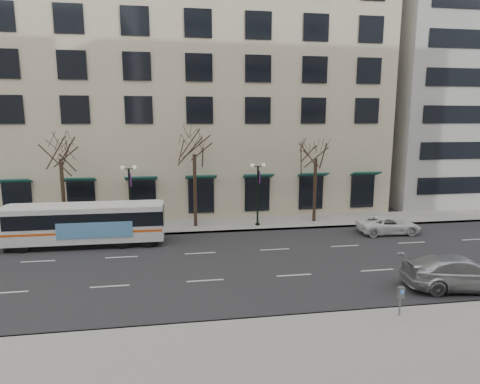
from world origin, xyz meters
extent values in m
plane|color=black|center=(0.00, 0.00, 0.00)|extent=(160.00, 160.00, 0.00)
cube|color=gray|center=(5.00, 9.00, 0.07)|extent=(80.00, 4.00, 0.15)
cube|color=#BDAE90|center=(-2.00, 21.00, 12.00)|extent=(40.00, 20.00, 24.00)
cube|color=#999993|center=(32.00, 21.00, 17.50)|extent=(25.00, 20.00, 35.00)
cylinder|color=black|center=(-10.00, 8.80, 2.87)|extent=(0.28, 0.28, 5.74)
cylinder|color=black|center=(0.00, 8.80, 2.97)|extent=(0.28, 0.28, 5.95)
cylinder|color=black|center=(10.00, 8.80, 2.73)|extent=(0.28, 0.28, 5.46)
cylinder|color=black|center=(-5.00, 8.20, 2.50)|extent=(0.16, 0.16, 5.00)
cylinder|color=black|center=(-5.00, 8.20, 0.15)|extent=(0.36, 0.36, 0.30)
cube|color=black|center=(-5.00, 8.20, 4.95)|extent=(0.90, 0.06, 0.06)
sphere|color=silver|center=(-5.45, 8.20, 5.05)|extent=(0.32, 0.32, 0.32)
sphere|color=silver|center=(-4.55, 8.20, 5.05)|extent=(0.32, 0.32, 0.32)
cube|color=#6B1E72|center=(-4.88, 8.20, 4.10)|extent=(0.04, 0.45, 1.00)
cylinder|color=black|center=(5.00, 8.20, 2.50)|extent=(0.16, 0.16, 5.00)
cylinder|color=black|center=(5.00, 8.20, 0.15)|extent=(0.36, 0.36, 0.30)
cube|color=black|center=(5.00, 8.20, 4.95)|extent=(0.90, 0.06, 0.06)
sphere|color=silver|center=(4.55, 8.20, 5.05)|extent=(0.32, 0.32, 0.32)
sphere|color=silver|center=(5.45, 8.20, 5.05)|extent=(0.32, 0.32, 0.32)
cube|color=#6B1E72|center=(5.12, 8.20, 4.10)|extent=(0.04, 0.45, 1.00)
cube|color=silver|center=(-7.76, 5.18, 1.63)|extent=(10.73, 2.41, 2.46)
cube|color=black|center=(-7.76, 5.18, 0.25)|extent=(9.87, 2.13, 0.40)
cube|color=black|center=(-7.50, 5.17, 2.01)|extent=(10.31, 2.45, 0.98)
cube|color=#E05515|center=(-7.76, 5.18, 1.21)|extent=(10.63, 2.44, 0.16)
cube|color=#5596D0|center=(-6.88, 3.98, 1.38)|extent=(4.91, 0.10, 1.07)
cube|color=silver|center=(-7.76, 5.18, 2.88)|extent=(10.20, 2.18, 0.07)
cylinder|color=black|center=(-11.52, 4.18, 0.45)|extent=(0.89, 0.26, 0.89)
cylinder|color=black|center=(-11.51, 6.23, 0.45)|extent=(0.89, 0.26, 0.89)
cylinder|color=black|center=(-5.10, 4.13, 0.45)|extent=(0.89, 0.26, 0.89)
cylinder|color=black|center=(-5.08, 6.18, 0.45)|extent=(0.89, 0.26, 0.89)
cylinder|color=black|center=(-3.49, 4.11, 0.45)|extent=(0.89, 0.26, 0.89)
cylinder|color=black|center=(-3.47, 6.16, 0.45)|extent=(0.89, 0.26, 0.89)
imported|color=#B0B4B8|center=(12.96, -5.29, 0.85)|extent=(6.09, 3.14, 1.69)
imported|color=white|center=(14.59, 4.80, 0.66)|extent=(4.83, 2.36, 1.32)
cylinder|color=slate|center=(8.14, -7.82, 0.60)|extent=(0.08, 0.08, 0.91)
cube|color=slate|center=(8.14, -7.82, 1.21)|extent=(0.30, 0.21, 0.51)
cube|color=blue|center=(8.13, -7.91, 1.28)|extent=(0.14, 0.03, 0.18)
camera|label=1|loc=(-1.28, -22.91, 8.59)|focal=30.00mm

